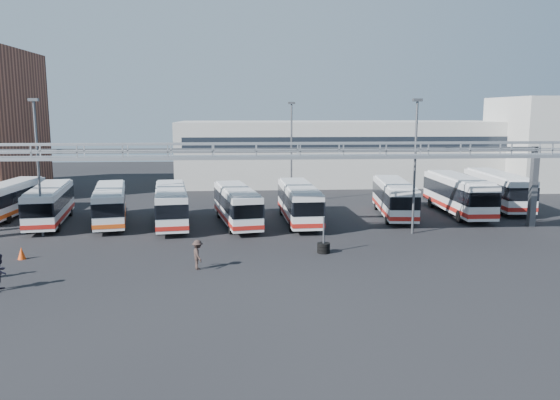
{
  "coord_description": "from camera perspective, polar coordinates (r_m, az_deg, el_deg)",
  "views": [
    {
      "loc": [
        -0.97,
        -33.15,
        9.25
      ],
      "look_at": [
        1.73,
        6.0,
        2.88
      ],
      "focal_mm": 35.0,
      "sensor_mm": 36.0,
      "label": 1
    }
  ],
  "objects": [
    {
      "name": "gantry",
      "position": [
        39.21,
        -2.52,
        3.73
      ],
      "size": [
        51.4,
        5.15,
        7.1
      ],
      "color": "#989BA1",
      "rests_on": "ground"
    },
    {
      "name": "pedestrian_b",
      "position": [
        32.23,
        -27.22,
        -6.69
      ],
      "size": [
        0.74,
        0.95,
        1.96
      ],
      "primitive_type": "imported",
      "rotation": [
        0.0,
        0.0,
        1.57
      ],
      "color": "#292330",
      "rests_on": "ground"
    },
    {
      "name": "bus_7",
      "position": [
        49.38,
        11.83,
        0.31
      ],
      "size": [
        3.55,
        10.74,
        3.2
      ],
      "rotation": [
        0.0,
        0.0,
        -0.11
      ],
      "color": "silver",
      "rests_on": "ground"
    },
    {
      "name": "cone_right",
      "position": [
        38.36,
        -25.4,
        -5.04
      ],
      "size": [
        0.64,
        0.64,
        0.78
      ],
      "primitive_type": "cone",
      "rotation": [
        0.0,
        0.0,
        -0.39
      ],
      "color": "#DD400C",
      "rests_on": "ground"
    },
    {
      "name": "light_pole_back",
      "position": [
        55.48,
        1.2,
        5.58
      ],
      "size": [
        0.7,
        0.35,
        10.21
      ],
      "color": "#4C4F54",
      "rests_on": "ground"
    },
    {
      "name": "bus_9",
      "position": [
        56.43,
        21.75,
        1.09
      ],
      "size": [
        3.27,
        11.52,
        3.46
      ],
      "rotation": [
        0.0,
        0.0,
        -0.06
      ],
      "color": "silver",
      "rests_on": "ground"
    },
    {
      "name": "pedestrian_c",
      "position": [
        32.76,
        -8.59,
        -5.67
      ],
      "size": [
        0.98,
        1.29,
        1.77
      ],
      "primitive_type": "imported",
      "rotation": [
        0.0,
        0.0,
        1.89
      ],
      "color": "#312420",
      "rests_on": "ground"
    },
    {
      "name": "bus_3",
      "position": [
        45.53,
        -11.32,
        -0.41
      ],
      "size": [
        3.88,
        10.79,
        3.21
      ],
      "rotation": [
        0.0,
        0.0,
        0.14
      ],
      "color": "silver",
      "rests_on": "ground"
    },
    {
      "name": "light_pole_mid",
      "position": [
        42.34,
        13.94,
        4.18
      ],
      "size": [
        0.7,
        0.35,
        10.21
      ],
      "color": "#4C4F54",
      "rests_on": "ground"
    },
    {
      "name": "bus_1",
      "position": [
        48.99,
        -22.93,
        -0.3
      ],
      "size": [
        4.05,
        10.76,
        3.19
      ],
      "rotation": [
        0.0,
        0.0,
        0.16
      ],
      "color": "silver",
      "rests_on": "ground"
    },
    {
      "name": "bus_5",
      "position": [
        45.73,
        1.99,
        -0.16
      ],
      "size": [
        2.86,
        10.78,
        3.25
      ],
      "rotation": [
        0.0,
        0.0,
        0.04
      ],
      "color": "silver",
      "rests_on": "ground"
    },
    {
      "name": "bus_4",
      "position": [
        44.96,
        -4.55,
        -0.44
      ],
      "size": [
        4.19,
        10.56,
        3.13
      ],
      "rotation": [
        0.0,
        0.0,
        0.18
      ],
      "color": "silver",
      "rests_on": "ground"
    },
    {
      "name": "tire_stack",
      "position": [
        36.29,
        4.57,
        -4.91
      ],
      "size": [
        0.85,
        0.85,
        2.42
      ],
      "color": "black",
      "rests_on": "ground"
    },
    {
      "name": "bus_0",
      "position": [
        53.97,
        -26.28,
        0.22
      ],
      "size": [
        2.64,
        10.2,
        3.08
      ],
      "rotation": [
        0.0,
        0.0,
        -0.03
      ],
      "color": "silver",
      "rests_on": "ground"
    },
    {
      "name": "light_pole_left",
      "position": [
        43.95,
        -23.99,
        3.83
      ],
      "size": [
        0.7,
        0.35,
        10.21
      ],
      "color": "#4C4F54",
      "rests_on": "ground"
    },
    {
      "name": "building_right",
      "position": [
        76.01,
        27.03,
        5.39
      ],
      "size": [
        14.0,
        12.0,
        11.0
      ],
      "primitive_type": "cube",
      "color": "#B2B2AD",
      "rests_on": "ground"
    },
    {
      "name": "bus_8",
      "position": [
        51.98,
        18.1,
        0.68
      ],
      "size": [
        2.86,
        11.6,
        3.51
      ],
      "rotation": [
        0.0,
        0.0,
        -0.02
      ],
      "color": "silver",
      "rests_on": "ground"
    },
    {
      "name": "ground",
      "position": [
        34.43,
        -2.21,
        -6.37
      ],
      "size": [
        140.0,
        140.0,
        0.0
      ],
      "primitive_type": "plane",
      "color": "black",
      "rests_on": "ground"
    },
    {
      "name": "warehouse",
      "position": [
        72.51,
        6.39,
        5.01
      ],
      "size": [
        42.0,
        14.0,
        8.0
      ],
      "primitive_type": "cube",
      "color": "#9E9E99",
      "rests_on": "ground"
    },
    {
      "name": "bus_2",
      "position": [
        47.41,
        -17.32,
        -0.33
      ],
      "size": [
        4.34,
        10.53,
        3.12
      ],
      "rotation": [
        0.0,
        0.0,
        0.2
      ],
      "color": "silver",
      "rests_on": "ground"
    }
  ]
}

